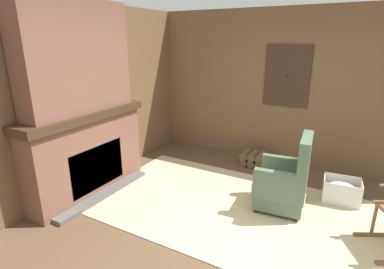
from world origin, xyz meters
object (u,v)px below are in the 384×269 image
at_px(firewood_stack, 253,159).
at_px(storage_case, 102,101).
at_px(decorative_plate_on_mantel, 70,102).
at_px(armchair, 285,183).
at_px(laundry_basket, 341,190).
at_px(oil_lamp_vase, 39,113).

distance_m(firewood_stack, storage_case, 2.71).
bearing_deg(decorative_plate_on_mantel, armchair, 21.38).
bearing_deg(firewood_stack, storage_case, -136.91).
bearing_deg(firewood_stack, laundry_basket, -23.02).
xyz_separation_m(laundry_basket, oil_lamp_vase, (-3.23, -2.06, 1.13)).
height_order(armchair, laundry_basket, armchair).
distance_m(firewood_stack, decorative_plate_on_mantel, 3.10).
height_order(firewood_stack, laundry_basket, laundry_basket).
xyz_separation_m(storage_case, decorative_plate_on_mantel, (-0.02, -0.53, 0.07)).
relative_size(firewood_stack, oil_lamp_vase, 1.54).
relative_size(armchair, decorative_plate_on_mantel, 3.67).
distance_m(armchair, laundry_basket, 0.89).
bearing_deg(storage_case, armchair, 10.83).
bearing_deg(decorative_plate_on_mantel, laundry_basket, 26.13).
distance_m(laundry_basket, decorative_plate_on_mantel, 3.81).
relative_size(oil_lamp_vase, decorative_plate_on_mantel, 0.96).
relative_size(firewood_stack, storage_case, 1.87).
distance_m(laundry_basket, storage_case, 3.58).
relative_size(laundry_basket, decorative_plate_on_mantel, 1.80).
bearing_deg(laundry_basket, oil_lamp_vase, -147.49).
bearing_deg(armchair, laundry_basket, -143.50).
height_order(armchair, firewood_stack, armchair).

